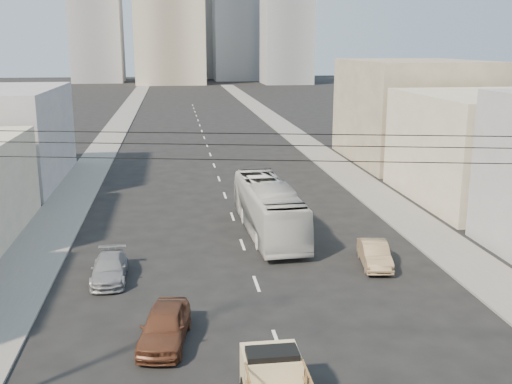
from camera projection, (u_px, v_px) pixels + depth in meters
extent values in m
cube|color=slate|center=(115.00, 130.00, 81.94)|extent=(3.50, 180.00, 0.12)
cube|color=slate|center=(284.00, 127.00, 85.07)|extent=(3.50, 180.00, 0.12)
cube|color=silver|center=(277.00, 341.00, 23.91)|extent=(0.15, 2.00, 0.01)
cube|color=silver|center=(256.00, 284.00, 29.68)|extent=(0.15, 2.00, 0.01)
cube|color=silver|center=(242.00, 245.00, 35.45)|extent=(0.15, 2.00, 0.01)
cube|color=silver|center=(232.00, 216.00, 41.22)|extent=(0.15, 2.00, 0.01)
cube|color=silver|center=(225.00, 195.00, 46.98)|extent=(0.15, 2.00, 0.01)
cube|color=silver|center=(219.00, 179.00, 52.75)|extent=(0.15, 2.00, 0.01)
cube|color=silver|center=(214.00, 165.00, 58.52)|extent=(0.15, 2.00, 0.01)
cube|color=silver|center=(210.00, 155.00, 64.29)|extent=(0.15, 2.00, 0.01)
cube|color=silver|center=(207.00, 145.00, 70.06)|extent=(0.15, 2.00, 0.01)
cube|color=silver|center=(204.00, 138.00, 75.83)|extent=(0.15, 2.00, 0.01)
cube|color=silver|center=(202.00, 131.00, 81.59)|extent=(0.15, 2.00, 0.01)
cube|color=silver|center=(200.00, 125.00, 87.36)|extent=(0.15, 2.00, 0.01)
cube|color=silver|center=(198.00, 120.00, 93.13)|extent=(0.15, 2.00, 0.01)
cube|color=silver|center=(196.00, 116.00, 98.90)|extent=(0.15, 2.00, 0.01)
cube|color=silver|center=(195.00, 112.00, 104.67)|extent=(0.15, 2.00, 0.01)
cube|color=silver|center=(194.00, 108.00, 110.43)|extent=(0.15, 2.00, 0.01)
cube|color=silver|center=(193.00, 105.00, 116.20)|extent=(0.15, 2.00, 0.01)
cube|color=beige|center=(271.00, 373.00, 19.87)|extent=(1.90, 1.60, 1.50)
cube|color=black|center=(272.00, 360.00, 19.49)|extent=(1.70, 0.90, 0.70)
cylinder|color=black|center=(295.00, 384.00, 20.22)|extent=(0.25, 0.76, 0.76)
imported|color=beige|center=(269.00, 208.00, 37.29)|extent=(3.15, 11.63, 3.21)
imported|color=brown|center=(165.00, 326.00, 23.63)|extent=(2.40, 4.55, 1.48)
imported|color=#957A57|center=(375.00, 254.00, 31.95)|extent=(1.96, 4.09, 1.29)
imported|color=gray|center=(110.00, 269.00, 30.03)|extent=(1.74, 4.18, 1.21)
cylinder|color=black|center=(323.00, 134.00, 15.42)|extent=(23.01, 5.02, 0.02)
cylinder|color=black|center=(323.00, 146.00, 15.50)|extent=(23.01, 5.02, 0.02)
cylinder|color=black|center=(323.00, 161.00, 15.59)|extent=(23.01, 5.02, 0.02)
cube|color=#BAB295|center=(488.00, 148.00, 44.78)|extent=(11.00, 14.00, 8.00)
cube|color=gray|center=(412.00, 111.00, 59.99)|extent=(12.00, 16.00, 10.00)
cube|color=gray|center=(238.00, 17.00, 191.66)|extent=(16.00, 16.00, 40.00)
cube|color=gray|center=(96.00, 25.00, 181.71)|extent=(15.00, 15.00, 34.00)
cube|color=gray|center=(199.00, 12.00, 204.00)|extent=(18.00, 18.00, 44.00)
cube|color=gray|center=(287.00, 35.00, 175.48)|extent=(14.00, 14.00, 28.00)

